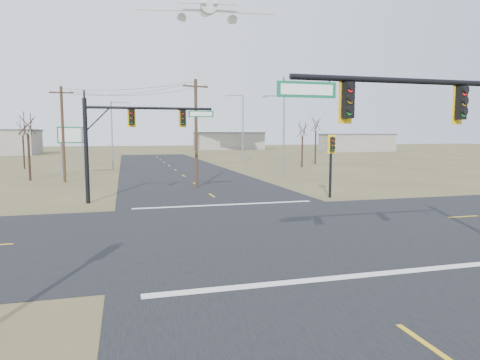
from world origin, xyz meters
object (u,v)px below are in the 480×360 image
(streetlight_a, at_px, (282,131))
(bare_tree_b, at_px, (22,127))
(utility_pole_near, at_px, (196,132))
(utility_pole_far, at_px, (63,133))
(pedestal_signal_ne, at_px, (332,152))
(bare_tree_a, at_px, (27,123))
(bare_tree_c, at_px, (303,129))
(streetlight_b, at_px, (241,125))
(streetlight_c, at_px, (113,131))
(mast_arm_far, at_px, (132,128))
(highway_sign, at_px, (72,141))
(mast_arm_near, at_px, (465,123))
(bare_tree_d, at_px, (316,124))

(streetlight_a, bearing_deg, bare_tree_b, 148.24)
(utility_pole_near, distance_m, utility_pole_far, 14.17)
(pedestal_signal_ne, relative_size, streetlight_a, 0.52)
(bare_tree_a, distance_m, bare_tree_c, 34.79)
(utility_pole_far, xyz_separation_m, streetlight_b, (24.22, 23.04, 1.43))
(streetlight_a, height_order, streetlight_c, streetlight_c)
(streetlight_b, bearing_deg, streetlight_a, -88.34)
(mast_arm_far, xyz_separation_m, streetlight_c, (-1.82, 28.07, -0.06))
(highway_sign, distance_m, streetlight_c, 8.83)
(streetlight_c, bearing_deg, highway_sign, -105.35)
(mast_arm_near, distance_m, bare_tree_d, 53.14)
(utility_pole_far, distance_m, bare_tree_c, 32.15)
(streetlight_a, xyz_separation_m, bare_tree_a, (-25.44, 4.35, 0.82))
(streetlight_a, xyz_separation_m, bare_tree_c, (8.14, 13.42, 0.44))
(mast_arm_far, xyz_separation_m, pedestal_signal_ne, (14.08, -2.00, -1.74))
(utility_pole_far, height_order, streetlight_b, streetlight_b)
(bare_tree_d, bearing_deg, bare_tree_a, -159.39)
(mast_arm_far, height_order, streetlight_b, streetlight_b)
(mast_arm_near, relative_size, pedestal_signal_ne, 2.23)
(utility_pole_near, distance_m, bare_tree_d, 33.76)
(mast_arm_far, relative_size, bare_tree_d, 1.14)
(streetlight_a, bearing_deg, bare_tree_c, 61.86)
(bare_tree_d, bearing_deg, mast_arm_far, -132.36)
(highway_sign, relative_size, streetlight_b, 0.49)
(pedestal_signal_ne, bearing_deg, bare_tree_c, 87.75)
(streetlight_b, bearing_deg, bare_tree_c, -56.21)
(mast_arm_far, distance_m, bare_tree_b, 35.42)
(streetlight_b, relative_size, bare_tree_c, 1.61)
(mast_arm_far, bearing_deg, utility_pole_far, 98.60)
(streetlight_c, distance_m, bare_tree_c, 25.71)
(utility_pole_far, relative_size, bare_tree_d, 1.19)
(utility_pole_far, relative_size, highway_sign, 1.68)
(pedestal_signal_ne, xyz_separation_m, utility_pole_far, (-20.29, 16.22, 1.45))
(streetlight_c, bearing_deg, mast_arm_far, -72.06)
(highway_sign, bearing_deg, utility_pole_far, -105.92)
(streetlight_b, distance_m, bare_tree_c, 12.88)
(streetlight_a, height_order, streetlight_b, streetlight_b)
(mast_arm_near, xyz_separation_m, highway_sign, (-16.22, 39.33, -1.09))
(pedestal_signal_ne, height_order, bare_tree_c, bare_tree_c)
(bare_tree_a, xyz_separation_m, bare_tree_d, (38.08, 14.32, 0.47))
(utility_pole_far, height_order, bare_tree_b, utility_pole_far)
(mast_arm_far, relative_size, bare_tree_c, 1.28)
(highway_sign, bearing_deg, bare_tree_b, 105.87)
(streetlight_b, bearing_deg, mast_arm_far, -108.71)
(mast_arm_near, distance_m, highway_sign, 42.55)
(streetlight_a, height_order, bare_tree_a, streetlight_a)
(mast_arm_far, height_order, streetlight_c, streetlight_c)
(mast_arm_near, distance_m, utility_pole_near, 25.49)
(utility_pole_far, xyz_separation_m, streetlight_a, (21.85, -1.86, 0.16))
(mast_arm_near, xyz_separation_m, streetlight_c, (-11.89, 46.95, 0.02))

